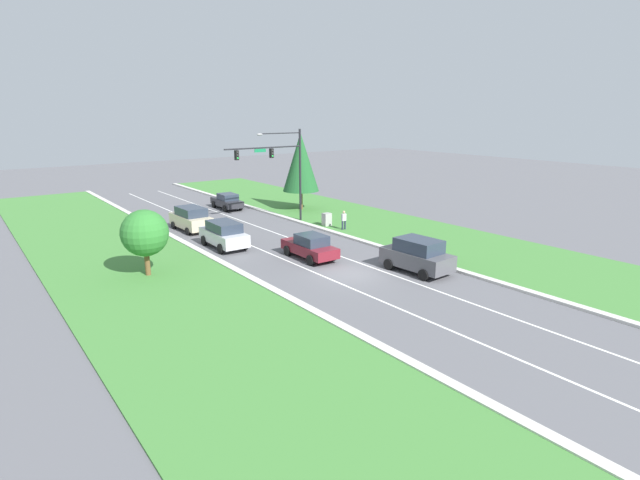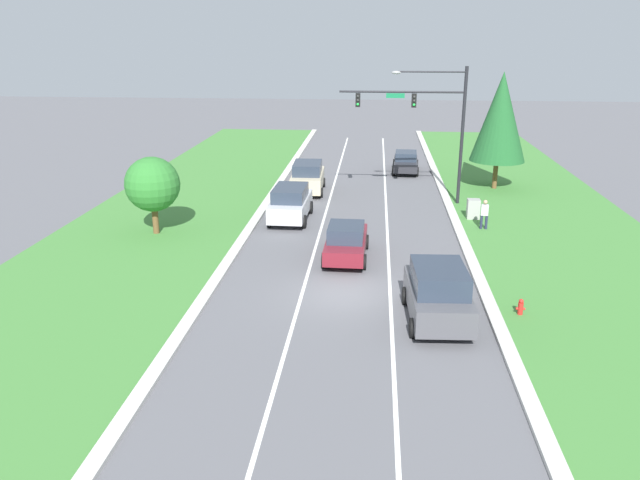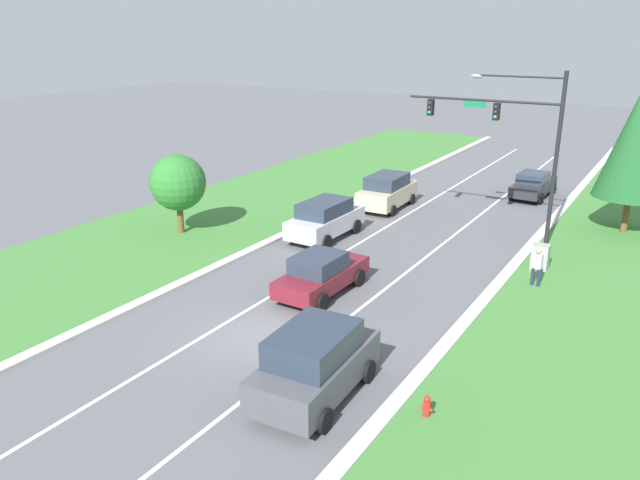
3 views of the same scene
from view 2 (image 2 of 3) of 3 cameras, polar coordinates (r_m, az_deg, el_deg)
name	(u,v)px [view 2 (image 2 of 3)]	position (r m, az deg, el deg)	size (l,w,h in m)	color
ground_plane	(346,295)	(25.55, 2.39, -5.01)	(160.00, 160.00, 0.00)	#5B5B60
curb_strip_right	(487,298)	(25.91, 15.02, -5.12)	(0.50, 90.00, 0.15)	beige
curb_strip_left	(210,288)	(26.35, -10.01, -4.36)	(0.50, 90.00, 0.15)	beige
grass_verge_right	(623,303)	(27.36, 25.94, -5.23)	(10.00, 90.00, 0.08)	#427F38
grass_verge_left	(88,285)	(28.15, -20.41, -3.85)	(10.00, 90.00, 0.08)	#427F38
lane_stripe_inner_left	(302,293)	(25.68, -1.64, -4.86)	(0.14, 81.00, 0.01)	white
lane_stripe_inner_right	(390,296)	(25.54, 6.44, -5.11)	(0.14, 81.00, 0.01)	white
traffic_signal_mast	(428,115)	(38.67, 9.88, 11.23)	(7.54, 0.41, 8.33)	black
champagne_suv	(308,177)	(41.85, -1.14, 5.78)	(2.29, 4.77, 2.02)	beige
graphite_suv	(438,293)	(23.28, 10.74, -4.80)	(2.45, 4.64, 2.15)	#4C4C51
burgundy_sedan	(346,241)	(29.27, 2.41, -0.11)	(2.09, 4.66, 1.71)	maroon
silver_suv	(290,203)	(35.38, -2.72, 3.42)	(2.21, 4.81, 1.97)	silver
charcoal_sedan	(406,162)	(48.53, 7.84, 7.12)	(2.11, 4.73, 1.62)	#28282D
utility_cabinet	(473,210)	(36.61, 13.83, 2.72)	(0.70, 0.60, 1.20)	#9E9E99
pedestrian	(484,214)	(34.65, 14.81, 2.35)	(0.41, 0.27, 1.69)	#232842
fire_hydrant	(521,308)	(24.69, 17.86, -5.92)	(0.34, 0.20, 0.70)	red
conifer_near_right_tree	(500,117)	(43.60, 16.16, 10.74)	(3.65, 3.65, 7.83)	brown
oak_near_left_tree	(152,184)	(33.48, -15.07, 4.93)	(2.84, 2.84, 4.15)	brown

